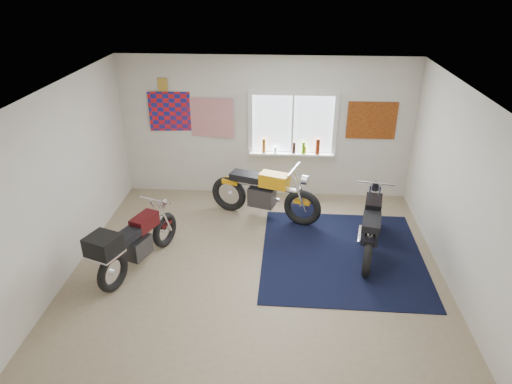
# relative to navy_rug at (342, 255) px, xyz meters

# --- Properties ---
(ground) EXTENTS (5.50, 5.50, 0.00)m
(ground) POSITION_rel_navy_rug_xyz_m (-1.32, -0.36, -0.01)
(ground) COLOR #9E896B
(ground) RESTS_ON ground
(room_shell) EXTENTS (5.50, 5.50, 5.50)m
(room_shell) POSITION_rel_navy_rug_xyz_m (-1.32, -0.36, 1.63)
(room_shell) COLOR white
(room_shell) RESTS_ON ground
(navy_rug) EXTENTS (2.53, 2.63, 0.01)m
(navy_rug) POSITION_rel_navy_rug_xyz_m (0.00, 0.00, 0.00)
(navy_rug) COLOR black
(navy_rug) RESTS_ON ground
(window_assembly) EXTENTS (1.66, 0.17, 1.26)m
(window_assembly) POSITION_rel_navy_rug_xyz_m (-0.82, 2.11, 1.36)
(window_assembly) COLOR white
(window_assembly) RESTS_ON room_shell
(oil_bottles) EXTENTS (1.10, 0.09, 0.30)m
(oil_bottles) POSITION_rel_navy_rug_xyz_m (-0.71, 2.04, 1.02)
(oil_bottles) COLOR #905215
(oil_bottles) RESTS_ON window_assembly
(flag_display) EXTENTS (1.60, 0.10, 1.17)m
(flag_display) POSITION_rel_navy_rug_xyz_m (-3.22, 2.12, 2.14)
(flag_display) COLOR red
(flag_display) RESTS_ON room_shell
(triumph_poster) EXTENTS (0.90, 0.03, 0.70)m
(triumph_poster) POSITION_rel_navy_rug_xyz_m (0.63, 2.12, 1.54)
(triumph_poster) COLOR #A54C14
(triumph_poster) RESTS_ON room_shell
(yellow_triumph) EXTENTS (2.02, 0.86, 1.05)m
(yellow_triumph) POSITION_rel_navy_rug_xyz_m (-1.29, 1.14, 0.46)
(yellow_triumph) COLOR black
(yellow_triumph) RESTS_ON ground
(black_chrome_bike) EXTENTS (0.65, 1.91, 0.99)m
(black_chrome_bike) POSITION_rel_navy_rug_xyz_m (0.43, 0.17, 0.43)
(black_chrome_bike) COLOR black
(black_chrome_bike) RESTS_ON navy_rug
(maroon_tourer) EXTENTS (0.93, 1.78, 0.93)m
(maroon_tourer) POSITION_rel_navy_rug_xyz_m (-3.12, -0.62, 0.47)
(maroon_tourer) COLOR black
(maroon_tourer) RESTS_ON ground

